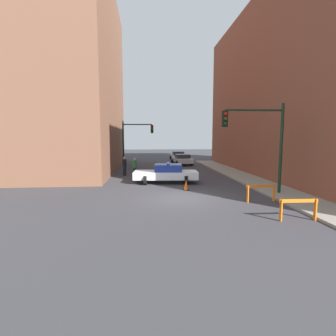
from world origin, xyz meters
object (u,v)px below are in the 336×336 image
Objects in this scene: barrier_mid at (261,190)px; police_car at (166,173)px; parked_car_near at (182,159)px; barrier_front at (298,206)px; traffic_cone at (186,185)px; pedestrian_corner at (124,166)px; traffic_light_near at (262,135)px; parked_car_mid at (178,156)px; pedestrian_crossing at (135,168)px; traffic_light_far at (133,137)px.

police_car is at bearing 125.63° from barrier_mid.
parked_car_near is 2.78× the size of barrier_front.
police_car is 7.36× the size of traffic_cone.
traffic_light_near is at bearing -132.91° from pedestrian_corner.
parked_car_mid is at bearing 92.55° from barrier_front.
barrier_front is at bearing -61.56° from traffic_cone.
parked_car_near is 10.90m from pedestrian_corner.
pedestrian_crossing is at bearing 136.01° from traffic_light_near.
barrier_front is (1.28, -28.65, -0.06)m from parked_car_mid.
traffic_light_near is 1.21× the size of parked_car_mid.
police_car is 3.04m from traffic_cone.
traffic_cone is at bearing -95.61° from parked_car_mid.
pedestrian_corner is 1.04× the size of barrier_mid.
parked_car_mid is 17.47m from pedestrian_crossing.
parked_car_mid reaches higher than traffic_cone.
traffic_light_near is at bearing 67.78° from pedestrian_crossing.
parked_car_mid reaches higher than barrier_mid.
parked_car_near is 6.78× the size of traffic_cone.
police_car is 3.02× the size of barrier_mid.
police_car reaches higher than parked_car_mid.
traffic_light_near is 16.89m from traffic_light_far.
parked_car_near is 1.03× the size of parked_car_mid.
police_car is 2.91× the size of pedestrian_crossing.
parked_car_near is at bearing 173.42° from pedestrian_crossing.
parked_car_mid is 2.60× the size of pedestrian_corner.
pedestrian_crossing is at bearing 127.50° from barrier_mid.
traffic_light_far is at bearing 113.93° from barrier_mid.
police_car is at bearing 138.44° from traffic_light_near.
traffic_light_far is at bearing -161.17° from parked_car_near.
traffic_light_near is 3.13× the size of pedestrian_crossing.
police_car is 1.09× the size of parked_car_near.
police_car is 5.31m from pedestrian_corner.
pedestrian_crossing is (-7.61, 7.35, -2.67)m from traffic_light_near.
police_car is 19.53m from parked_car_mid.
barrier_front is 1.00× the size of barrier_mid.
traffic_light_near reaches higher than parked_car_mid.
traffic_light_far is 1.17× the size of parked_car_near.
parked_car_near reaches higher than barrier_front.
barrier_front is at bearing 51.84° from pedestrian_crossing.
traffic_light_far is at bearing 110.77° from barrier_front.
traffic_light_far is 3.13× the size of pedestrian_corner.
barrier_front is (4.61, -9.40, -0.11)m from police_car.
pedestrian_corner is 12.99m from barrier_mid.
parked_car_mid is (6.18, 8.98, -2.72)m from traffic_light_far.
traffic_light_near reaches higher than pedestrian_crossing.
traffic_light_near is 5.65m from barrier_front.
parked_car_mid is at bearing 94.44° from traffic_light_near.
traffic_light_near is 7.93× the size of traffic_cone.
traffic_light_near is 5.52m from traffic_cone.
parked_car_near is at bearing -8.80° from police_car.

